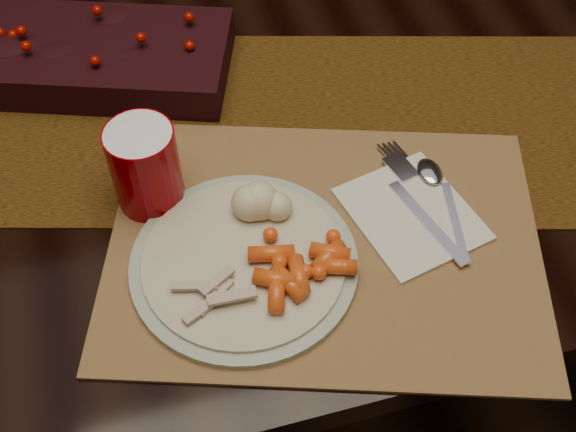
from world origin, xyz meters
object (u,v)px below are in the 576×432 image
object	(u,v)px
placemat_main	(324,243)
napkin	(411,214)
centerpiece	(101,52)
mashed_potatoes	(264,202)
red_cup	(145,167)
turkey_shreds	(213,292)
dining_table	(249,238)
dinner_plate	(244,262)
baby_carrots	(302,263)

from	to	relation	value
placemat_main	napkin	distance (m)	0.11
centerpiece	mashed_potatoes	bearing A→B (deg)	-64.49
centerpiece	napkin	distance (m)	0.48
red_cup	turkey_shreds	bearing A→B (deg)	-75.61
dining_table	turkey_shreds	world-z (taller)	turkey_shreds
dinner_plate	baby_carrots	xyz separation A→B (m)	(0.06, -0.03, 0.02)
mashed_potatoes	placemat_main	bearing A→B (deg)	-37.31
dining_table	napkin	bearing A→B (deg)	-63.79
dining_table	turkey_shreds	distance (m)	0.54
baby_carrots	mashed_potatoes	xyz separation A→B (m)	(-0.02, 0.08, 0.01)
placemat_main	napkin	xyz separation A→B (m)	(0.11, 0.01, 0.00)
mashed_potatoes	napkin	bearing A→B (deg)	-11.65
dining_table	centerpiece	size ratio (longest dim) A/B	5.22
centerpiece	red_cup	distance (m)	0.25
centerpiece	mashed_potatoes	world-z (taller)	centerpiece
centerpiece	red_cup	bearing A→B (deg)	-83.23
dinner_plate	napkin	xyz separation A→B (m)	(0.21, 0.02, -0.00)
centerpiece	napkin	size ratio (longest dim) A/B	2.26
dining_table	turkey_shreds	xyz separation A→B (m)	(-0.10, -0.35, 0.40)
placemat_main	mashed_potatoes	world-z (taller)	mashed_potatoes
centerpiece	red_cup	xyz separation A→B (m)	(0.03, -0.25, 0.02)
dining_table	red_cup	distance (m)	0.49
napkin	red_cup	size ratio (longest dim) A/B	1.39
baby_carrots	mashed_potatoes	size ratio (longest dim) A/B	1.16
baby_carrots	red_cup	distance (m)	0.21
mashed_potatoes	turkey_shreds	world-z (taller)	mashed_potatoes
mashed_potatoes	turkey_shreds	size ratio (longest dim) A/B	1.13
centerpiece	napkin	bearing A→B (deg)	-47.71
baby_carrots	mashed_potatoes	bearing A→B (deg)	104.36
baby_carrots	turkey_shreds	bearing A→B (deg)	-173.53
dinner_plate	mashed_potatoes	size ratio (longest dim) A/B	3.05
baby_carrots	red_cup	size ratio (longest dim) A/B	0.89
dining_table	mashed_potatoes	bearing A→B (deg)	-95.51
placemat_main	dinner_plate	size ratio (longest dim) A/B	1.93
dinner_plate	red_cup	bearing A→B (deg)	123.89
baby_carrots	napkin	size ratio (longest dim) A/B	0.64
centerpiece	baby_carrots	xyz separation A→B (m)	(0.17, -0.40, -0.01)
centerpiece	dining_table	bearing A→B (deg)	-18.70
placemat_main	baby_carrots	size ratio (longest dim) A/B	5.09
baby_carrots	dinner_plate	bearing A→B (deg)	154.36
baby_carrots	napkin	bearing A→B (deg)	17.57
turkey_shreds	placemat_main	bearing A→B (deg)	19.19
dinner_plate	red_cup	xyz separation A→B (m)	(-0.08, 0.13, 0.05)
dining_table	napkin	distance (m)	0.50
centerpiece	placemat_main	distance (m)	0.42
napkin	baby_carrots	bearing A→B (deg)	-175.45
dinner_plate	turkey_shreds	size ratio (longest dim) A/B	3.43
dinner_plate	baby_carrots	bearing A→B (deg)	-25.64
napkin	mashed_potatoes	bearing A→B (deg)	155.33
mashed_potatoes	turkey_shreds	xyz separation A→B (m)	(-0.08, -0.09, -0.01)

